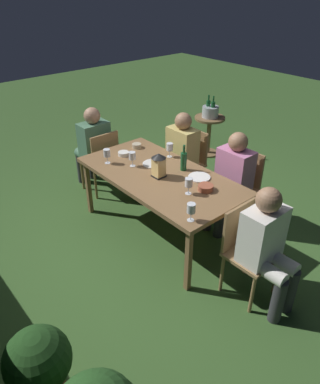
% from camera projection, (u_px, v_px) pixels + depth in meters
% --- Properties ---
extents(ground_plane, '(16.00, 16.00, 0.00)m').
position_uv_depth(ground_plane, '(160.00, 230.00, 4.23)').
color(ground_plane, '#385B28').
extents(dining_table, '(1.87, 0.95, 0.74)m').
position_uv_depth(dining_table, '(160.00, 178.00, 3.88)').
color(dining_table, olive).
rests_on(dining_table, ground).
extents(chair_side_left_b, '(0.42, 0.40, 0.87)m').
position_uv_depth(chair_side_left_b, '(189.00, 160.00, 4.74)').
color(chair_side_left_b, '#937047').
rests_on(chair_side_left_b, ground).
extents(person_in_mustard, '(0.38, 0.47, 1.15)m').
position_uv_depth(person_in_mustard, '(179.00, 153.00, 4.55)').
color(person_in_mustard, tan).
rests_on(person_in_mustard, ground).
extents(chair_head_near, '(0.40, 0.42, 0.87)m').
position_uv_depth(chair_head_near, '(247.00, 247.00, 3.22)').
color(chair_head_near, '#937047').
rests_on(chair_head_near, ground).
extents(person_in_cream, '(0.48, 0.38, 1.15)m').
position_uv_depth(person_in_cream, '(268.00, 244.00, 3.01)').
color(person_in_cream, white).
rests_on(person_in_cream, ground).
extents(chair_side_left_a, '(0.42, 0.40, 0.87)m').
position_uv_depth(chair_side_left_a, '(240.00, 184.00, 4.19)').
color(chair_side_left_a, '#937047').
rests_on(chair_side_left_a, ground).
extents(person_in_pink, '(0.38, 0.47, 1.15)m').
position_uv_depth(person_in_pink, '(230.00, 177.00, 4.01)').
color(person_in_pink, '#C675A3').
rests_on(person_in_pink, ground).
extents(chair_head_far, '(0.40, 0.42, 0.87)m').
position_uv_depth(chair_head_far, '(101.00, 159.00, 4.75)').
color(chair_head_far, '#937047').
rests_on(chair_head_far, ground).
extents(person_in_green, '(0.48, 0.38, 1.15)m').
position_uv_depth(person_in_green, '(92.00, 144.00, 4.80)').
color(person_in_green, '#4C7A5B').
rests_on(person_in_green, ground).
extents(lantern_centerpiece, '(0.15, 0.15, 0.27)m').
position_uv_depth(lantern_centerpiece, '(159.00, 164.00, 3.73)').
color(lantern_centerpiece, black).
rests_on(lantern_centerpiece, dining_table).
extents(green_bottle_on_table, '(0.07, 0.07, 0.29)m').
position_uv_depth(green_bottle_on_table, '(184.00, 161.00, 3.88)').
color(green_bottle_on_table, '#195128').
rests_on(green_bottle_on_table, dining_table).
extents(wine_glass_a, '(0.08, 0.08, 0.17)m').
position_uv_depth(wine_glass_a, '(191.00, 209.00, 3.06)').
color(wine_glass_a, silver).
rests_on(wine_glass_a, dining_table).
extents(wine_glass_b, '(0.08, 0.08, 0.17)m').
position_uv_depth(wine_glass_b, '(107.00, 154.00, 4.02)').
color(wine_glass_b, silver).
rests_on(wine_glass_b, dining_table).
extents(wine_glass_c, '(0.08, 0.08, 0.17)m').
position_uv_depth(wine_glass_c, '(170.00, 147.00, 4.16)').
color(wine_glass_c, silver).
rests_on(wine_glass_c, dining_table).
extents(wine_glass_d, '(0.08, 0.08, 0.17)m').
position_uv_depth(wine_glass_d, '(189.00, 183.00, 3.45)').
color(wine_glass_d, silver).
rests_on(wine_glass_d, dining_table).
extents(wine_glass_e, '(0.08, 0.08, 0.17)m').
position_uv_depth(wine_glass_e, '(132.00, 156.00, 3.95)').
color(wine_glass_e, silver).
rests_on(wine_glass_e, dining_table).
extents(plate_a, '(0.23, 0.23, 0.01)m').
position_uv_depth(plate_a, '(199.00, 177.00, 3.78)').
color(plate_a, white).
rests_on(plate_a, dining_table).
extents(plate_b, '(0.24, 0.24, 0.01)m').
position_uv_depth(plate_b, '(153.00, 164.00, 4.04)').
color(plate_b, silver).
rests_on(plate_b, dining_table).
extents(bowl_olives, '(0.15, 0.15, 0.06)m').
position_uv_depth(bowl_olives, '(206.00, 187.00, 3.55)').
color(bowl_olives, '#9E5138').
rests_on(bowl_olives, dining_table).
extents(bowl_bread, '(0.11, 0.11, 0.05)m').
position_uv_depth(bowl_bread, '(137.00, 146.00, 4.43)').
color(bowl_bread, '#BCAD8E').
rests_on(bowl_bread, dining_table).
extents(bowl_salad, '(0.13, 0.13, 0.04)m').
position_uv_depth(bowl_salad, '(124.00, 153.00, 4.24)').
color(bowl_salad, silver).
rests_on(bowl_salad, dining_table).
extents(side_table, '(0.48, 0.48, 0.63)m').
position_uv_depth(side_table, '(209.00, 130.00, 5.84)').
color(side_table, brown).
rests_on(side_table, ground).
extents(ice_bucket, '(0.26, 0.26, 0.34)m').
position_uv_depth(ice_bucket, '(210.00, 111.00, 5.68)').
color(ice_bucket, '#B2B7BF').
rests_on(ice_bucket, side_table).
extents(potted_plant_corner, '(0.45, 0.45, 0.64)m').
position_uv_depth(potted_plant_corner, '(39.00, 364.00, 2.38)').
color(potted_plant_corner, brown).
rests_on(potted_plant_corner, ground).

